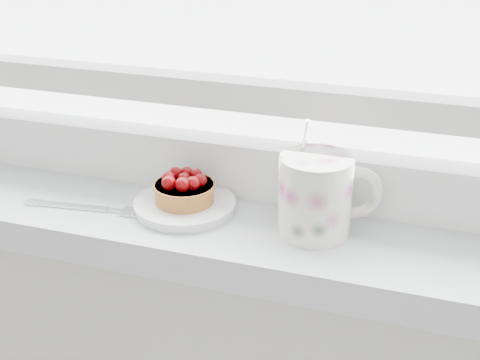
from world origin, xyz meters
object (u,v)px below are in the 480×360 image
at_px(saucer, 185,206).
at_px(floral_mug, 318,194).
at_px(fork, 96,208).
at_px(raspberry_tart, 184,189).

relative_size(saucer, floral_mug, 0.93).
bearing_deg(floral_mug, fork, -173.40).
bearing_deg(raspberry_tart, floral_mug, -0.98).
bearing_deg(saucer, floral_mug, -1.10).
xyz_separation_m(saucer, raspberry_tart, (-0.00, -0.00, 0.02)).
bearing_deg(raspberry_tart, saucer, 72.10).
xyz_separation_m(saucer, floral_mug, (0.16, -0.00, 0.04)).
bearing_deg(fork, floral_mug, 6.60).
bearing_deg(floral_mug, saucer, 178.90).
height_order(saucer, floral_mug, floral_mug).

